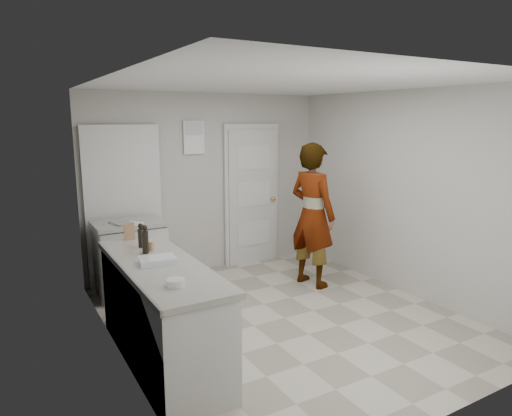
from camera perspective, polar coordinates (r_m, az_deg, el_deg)
ground at (r=5.16m, az=3.59°, el=-13.55°), size 4.00×4.00×0.00m
room_shell at (r=6.44m, az=-7.28°, el=0.93°), size 4.00×4.00×4.00m
main_counter at (r=4.24m, az=-11.73°, el=-13.15°), size 0.64×1.96×0.93m
side_counter at (r=5.87m, az=-15.35°, el=-6.37°), size 0.84×0.61×0.93m
person at (r=5.91m, az=7.06°, el=-0.90°), size 0.59×0.76×1.86m
cake_mix_box at (r=4.87m, az=-15.56°, el=-2.83°), size 0.11×0.06×0.18m
spice_jar at (r=4.44m, az=-12.91°, el=-4.66°), size 0.06×0.06×0.09m
oil_cruet_a at (r=4.55m, az=-14.17°, el=-3.40°), size 0.06×0.06×0.24m
oil_cruet_b at (r=4.34m, az=-13.69°, el=-3.89°), size 0.06×0.06×0.27m
baking_dish at (r=4.05m, az=-12.21°, el=-6.44°), size 0.34×0.26×0.05m
egg_bowl at (r=3.50m, az=-10.01°, el=-9.17°), size 0.14×0.14×0.05m
papers at (r=5.63m, az=-15.78°, el=-1.86°), size 0.37×0.39×0.01m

